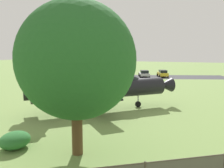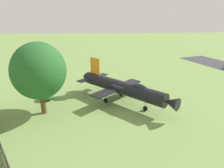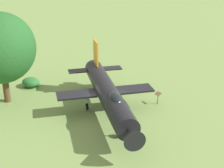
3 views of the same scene
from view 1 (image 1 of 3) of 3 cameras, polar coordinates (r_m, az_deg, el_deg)
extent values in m
plane|color=#75934C|center=(23.37, -2.28, -6.24)|extent=(200.00, 200.00, 0.00)
cube|color=#38383D|center=(52.77, 2.91, 1.71)|extent=(20.95, 44.16, 0.00)
cylinder|color=black|center=(22.95, -2.31, -1.26)|extent=(10.13, 10.52, 1.73)
cone|color=black|center=(26.25, 12.23, -0.28)|extent=(2.17, 2.17, 1.47)
cylinder|color=black|center=(21.56, -19.20, -2.30)|extent=(1.16, 1.15, 1.04)
ellipsoid|color=black|center=(23.99, 4.03, 0.89)|extent=(2.17, 2.21, 0.84)
cube|color=orange|center=(21.49, -14.67, 3.36)|extent=(1.34, 1.40, 2.37)
cube|color=black|center=(25.15, -5.72, -0.98)|extent=(3.58, 3.52, 0.16)
cube|color=black|center=(20.43, -1.48, -3.02)|extent=(3.58, 3.52, 0.16)
cube|color=black|center=(23.38, -16.39, -0.99)|extent=(2.06, 2.04, 0.10)
cube|color=black|center=(19.92, -15.20, -2.45)|extent=(2.06, 2.04, 0.10)
cylinder|color=#A5A8AD|center=(24.73, 6.13, -2.90)|extent=(0.12, 0.12, 1.58)
cylinder|color=black|center=(24.89, 6.10, -4.69)|extent=(0.54, 0.56, 0.60)
cylinder|color=#A5A8AD|center=(24.18, -6.47, -3.16)|extent=(0.12, 0.12, 1.58)
cylinder|color=black|center=(24.35, -6.44, -4.98)|extent=(0.54, 0.56, 0.60)
cylinder|color=#A5A8AD|center=(21.26, -4.06, -4.66)|extent=(0.12, 0.12, 1.58)
cylinder|color=black|center=(21.45, -4.04, -6.73)|extent=(0.54, 0.56, 0.60)
cylinder|color=brown|center=(13.64, -8.17, -8.94)|extent=(0.59, 0.59, 3.57)
ellipsoid|color=#235B26|center=(13.07, -8.47, 5.57)|extent=(5.95, 6.43, 6.35)
cylinder|color=#4C4238|center=(9.00, 7.76, -17.80)|extent=(21.08, 31.86, 0.05)
ellipsoid|color=#2D7033|center=(15.71, -21.71, -12.08)|extent=(1.92, 1.65, 0.99)
cylinder|color=#333333|center=(27.65, -7.71, -3.13)|extent=(0.06, 0.06, 0.90)
cube|color=olive|center=(27.55, -7.73, -1.96)|extent=(0.72, 0.63, 0.25)
cube|color=gold|center=(53.33, 11.72, 2.31)|extent=(4.45, 3.05, 0.65)
cube|color=black|center=(52.96, 11.81, 2.92)|extent=(2.51, 2.10, 0.55)
cylinder|color=black|center=(54.52, 10.54, 2.12)|extent=(0.68, 0.43, 0.64)
cylinder|color=black|center=(54.86, 12.30, 2.11)|extent=(0.68, 0.43, 0.64)
cylinder|color=black|center=(51.87, 11.09, 1.81)|extent=(0.68, 0.43, 0.64)
cylinder|color=black|center=(52.23, 12.93, 1.80)|extent=(0.68, 0.43, 0.64)
cube|color=#B2B5BA|center=(52.88, 7.50, 2.31)|extent=(4.67, 3.27, 0.55)
cube|color=black|center=(52.49, 7.55, 2.88)|extent=(2.64, 2.28, 0.57)
cylinder|color=black|center=(54.19, 6.30, 2.17)|extent=(0.68, 0.42, 0.64)
cylinder|color=black|center=(54.41, 8.33, 2.16)|extent=(0.68, 0.42, 0.64)
cylinder|color=black|center=(51.41, 6.60, 1.85)|extent=(0.68, 0.42, 0.64)
cylinder|color=black|center=(51.64, 8.74, 1.84)|extent=(0.68, 0.42, 0.64)
cube|color=slate|center=(52.70, 2.49, 2.39)|extent=(4.97, 3.37, 0.63)
cube|color=black|center=(52.28, 2.51, 2.99)|extent=(2.79, 2.33, 0.54)
cylinder|color=black|center=(54.22, 1.43, 2.22)|extent=(0.68, 0.43, 0.64)
cylinder|color=black|center=(54.28, 3.45, 2.21)|extent=(0.68, 0.43, 0.64)
cylinder|color=black|center=(51.21, 1.47, 1.88)|extent=(0.68, 0.43, 0.64)
cylinder|color=black|center=(51.27, 3.61, 1.88)|extent=(0.68, 0.43, 0.64)
cube|color=silver|center=(52.85, -1.40, 2.44)|extent=(5.04, 2.96, 0.69)
cube|color=black|center=(53.17, -1.36, 3.16)|extent=(2.77, 2.08, 0.57)
cylinder|color=black|center=(51.24, -0.62, 1.89)|extent=(0.68, 0.38, 0.64)
cylinder|color=black|center=(51.44, -2.56, 1.90)|extent=(0.68, 0.38, 0.64)
cylinder|color=black|center=(54.34, -0.30, 2.23)|extent=(0.68, 0.38, 0.64)
cylinder|color=black|center=(54.53, -2.13, 2.25)|extent=(0.68, 0.38, 0.64)
cube|color=#23429E|center=(53.41, -6.43, 2.41)|extent=(4.70, 3.01, 0.60)
cube|color=black|center=(53.70, -6.37, 3.05)|extent=(2.61, 2.12, 0.53)
cylinder|color=black|center=(51.87, -5.71, 1.92)|extent=(0.68, 0.40, 0.64)
cylinder|color=black|center=(52.21, -7.68, 1.93)|extent=(0.68, 0.40, 0.64)
cylinder|color=black|center=(54.70, -5.21, 2.24)|extent=(0.68, 0.40, 0.64)
cylinder|color=black|center=(55.01, -7.09, 2.24)|extent=(0.68, 0.40, 0.64)
camera|label=2|loc=(24.13, 62.72, 16.67)|focal=31.67mm
camera|label=3|loc=(36.63, 42.33, 17.46)|focal=51.52mm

